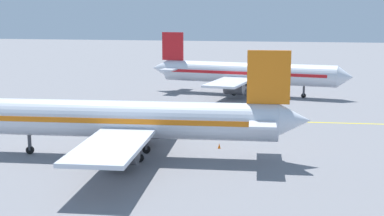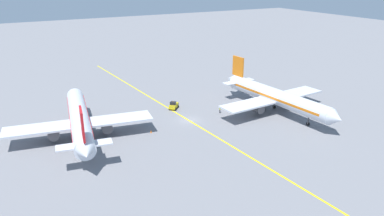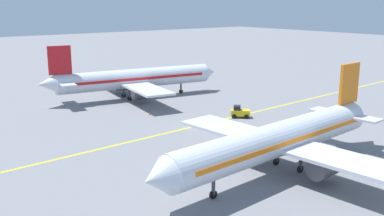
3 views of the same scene
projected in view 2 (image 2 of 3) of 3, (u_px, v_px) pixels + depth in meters
The scene contains 9 objects.
ground_plane at pixel (188, 120), 82.56m from camera, with size 400.00×400.00×0.00m, color slate.
apron_yellow_centreline at pixel (188, 120), 82.56m from camera, with size 0.40×120.00×0.01m, color yellow.
airplane_at_gate at pixel (275, 97), 86.29m from camera, with size 28.32×35.54×10.60m.
airplane_adjacent_stand at pixel (79, 120), 72.93m from camera, with size 28.47×35.46×10.60m.
baggage_tug_white at pixel (174, 105), 89.03m from camera, with size 3.15×3.21×2.11m.
ground_crew_worker at pixel (220, 109), 86.52m from camera, with size 0.35×0.54×1.68m.
traffic_cone_near_nose at pixel (91, 120), 82.18m from camera, with size 0.32×0.32×0.55m, color orange.
traffic_cone_mid_apron at pixel (151, 132), 76.05m from camera, with size 0.32×0.32×0.55m, color orange.
traffic_cone_by_wingtip at pixel (235, 104), 92.02m from camera, with size 0.32×0.32×0.55m, color orange.
Camera 2 is at (36.06, 67.59, 30.91)m, focal length 35.00 mm.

